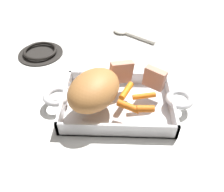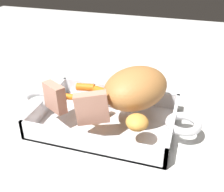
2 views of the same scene
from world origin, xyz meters
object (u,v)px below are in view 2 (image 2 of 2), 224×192
Objects in this scene: roast_slice_outer at (92,108)px; baby_carrot_center_right at (86,87)px; potato_near_roast at (137,122)px; roasting_dish at (106,118)px; roast_slice_thick at (55,97)px; baby_carrot_short at (77,98)px; pork_roast at (136,88)px; baby_carrot_northwest at (94,104)px; baby_carrot_center_left at (101,91)px.

roast_slice_outer reaches higher than baby_carrot_center_right.
roasting_dish is at bearing 145.13° from potato_near_roast.
baby_carrot_short is at bearing 58.40° from roast_slice_thick.
roasting_dish is 6.38× the size of roast_slice_outer.
pork_roast reaches higher than roast_slice_thick.
roast_slice_thick is at bearing -158.46° from baby_carrot_northwest.
baby_carrot_center_left is at bearing -9.01° from baby_carrot_center_right.
roast_slice_outer is 0.06m from baby_carrot_northwest.
baby_carrot_center_right is (-0.13, 0.03, -0.03)m from pork_roast.
roast_slice_outer is 1.09× the size of roast_slice_thick.
pork_roast is at bearing 24.51° from roasting_dish.
roast_slice_outer is 0.12m from baby_carrot_center_left.
baby_carrot_center_left is at bearing 44.78° from baby_carrot_short.
pork_roast is 0.09m from potato_near_roast.
baby_carrot_short is 0.06m from baby_carrot_center_left.
baby_carrot_center_right is at bearing 143.19° from potato_near_roast.
baby_carrot_center_right is at bearing 124.64° from baby_carrot_northwest.
baby_carrot_center_left is (0.04, -0.01, -0.00)m from baby_carrot_center_right.
roast_slice_outer is at bearing -12.63° from roast_slice_thick.
roasting_dish is 7.06× the size of baby_carrot_center_left.
baby_carrot_northwest is 1.41× the size of potato_near_roast.
baby_carrot_northwest is (0.00, -0.06, -0.00)m from baby_carrot_center_left.
roast_slice_outer reaches higher than baby_carrot_short.
pork_roast reaches higher than roast_slice_outer.
roast_slice_thick is at bearing -107.17° from baby_carrot_center_right.
pork_roast is at bearing 105.45° from potato_near_roast.
baby_carrot_center_right reaches higher than baby_carrot_northwest.
baby_carrot_short is (0.03, 0.05, -0.02)m from roast_slice_thick.
potato_near_roast is (0.08, -0.06, 0.05)m from roasting_dish.
pork_roast is 0.14m from baby_carrot_center_right.
roasting_dish is 2.64× the size of pork_roast.
baby_carrot_short is 1.35× the size of potato_near_roast.
baby_carrot_center_left is (0.07, 0.09, -0.02)m from roast_slice_thick.
roast_slice_thick is at bearing -157.98° from roasting_dish.
roast_slice_outer is at bearing -127.47° from pork_roast.
potato_near_roast is (0.09, 0.00, -0.02)m from roast_slice_outer.
baby_carrot_center_left reaches higher than roasting_dish.
baby_carrot_center_left is at bearing 165.46° from pork_roast.
pork_roast reaches higher than roasting_dish.
baby_carrot_center_left reaches higher than baby_carrot_northwest.
baby_carrot_northwest is at bearing -20.96° from baby_carrot_short.
baby_carrot_center_right is at bearing 170.99° from baby_carrot_center_left.
roast_slice_outer is at bearing -47.66° from baby_carrot_short.
baby_carrot_center_right is 0.19m from potato_near_roast.
roast_slice_thick is at bearing 174.49° from potato_near_roast.
roasting_dish is at bearing -60.99° from baby_carrot_center_left.
roast_slice_outer is at bearing -97.36° from roasting_dish.
potato_near_roast is (0.16, -0.12, 0.01)m from baby_carrot_center_right.
baby_carrot_center_right is 0.97× the size of potato_near_roast.
roast_slice_outer is at bearing -62.20° from baby_carrot_center_right.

